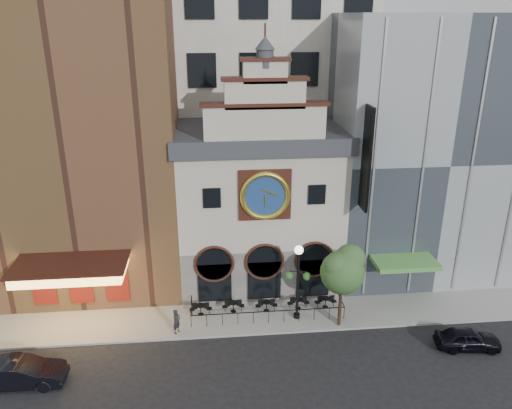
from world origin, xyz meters
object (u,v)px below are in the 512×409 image
Objects in this scene: lamppost at (298,274)px; bistro_0 at (201,309)px; bistro_2 at (266,305)px; car_left at (21,373)px; bistro_3 at (298,303)px; bistro_1 at (233,306)px; tree_left at (343,269)px; car_right at (468,339)px; tree_right at (343,268)px; bistro_4 at (326,302)px; pedestrian at (177,321)px.

bistro_0 is at bearing -179.79° from lamppost.
car_left is at bearing -158.11° from bistro_2.
bistro_3 is 0.28× the size of lamppost.
tree_left is (7.16, -2.28, 3.83)m from bistro_1.
tree_right is at bearing 71.10° from car_right.
bistro_1 is 8.43m from tree_left.
bistro_1 is 8.34m from tree_right.
bistro_4 is 20.13m from car_left.
bistro_1 is 0.32× the size of car_left.
bistro_1 is at bearing 176.51° from bistro_2.
bistro_2 is 1.00× the size of bistro_3.
tree_left is at bearing -12.68° from bistro_0.
pedestrian is 11.60m from tree_right.
car_left reaches higher than bistro_4.
bistro_1 is 1.00× the size of bistro_2.
pedestrian reaches higher than car_left.
car_left is 20.52m from tree_right.
bistro_4 is at bearing 62.83° from car_right.
bistro_0 is 2.32m from bistro_1.
bistro_2 is 13.41m from car_right.
bistro_0 is at bearing 169.74° from tree_right.
lamppost reaches higher than pedestrian.
tree_right is (7.26, -1.88, 3.65)m from bistro_1.
lamppost is at bearing -14.97° from bistro_1.
tree_right is at bearing -53.80° from pedestrian.
bistro_1 is (2.31, 0.15, 0.00)m from bistro_0.
car_left is 2.84× the size of pedestrian.
bistro_0 is 1.00× the size of bistro_2.
bistro_3 is 8.83m from pedestrian.
lamppost is (-0.31, -1.13, 2.97)m from bistro_3.
lamppost reaches higher than bistro_3.
tree_right is at bearing -10.26° from bistro_0.
bistro_0 and bistro_4 have the same top height.
tree_right reaches higher than bistro_3.
tree_right reaches higher than car_right.
tree_left is at bearing -42.20° from bistro_3.
tree_right is at bearing -76.85° from car_left.
car_left is at bearing -149.66° from bistro_0.
tree_left is (4.80, -2.14, 3.83)m from bistro_2.
tree_left reaches higher than bistro_3.
bistro_0 is 1.00× the size of bistro_4.
lamppost is at bearing -48.43° from pedestrian.
tree_left is 1.04× the size of tree_right.
bistro_3 is 0.91× the size of pedestrian.
tree_left is at bearing -77.90° from car_left.
bistro_4 is 0.39× the size of car_right.
tree_left is at bearing -17.66° from bistro_1.
bistro_3 is at bearing -0.44° from bistro_1.
bistro_4 is 0.28× the size of lamppost.
tree_right is (9.57, -1.73, 3.65)m from bistro_0.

